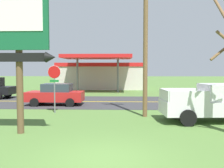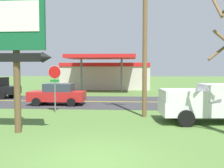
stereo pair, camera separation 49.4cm
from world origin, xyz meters
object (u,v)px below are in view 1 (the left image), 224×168
pickup_white_parked_on_lawn (213,103)px  car_red_near_lane (56,94)px  stop_sign (54,80)px  gas_station (102,75)px  utility_pole (146,24)px  motel_sign (19,37)px

pickup_white_parked_on_lawn → car_red_near_lane: bearing=150.8°
pickup_white_parked_on_lawn → car_red_near_lane: size_ratio=1.27×
car_red_near_lane → stop_sign: bearing=-76.0°
stop_sign → car_red_near_lane: (-0.82, 3.29, -1.20)m
gas_station → car_red_near_lane: (-2.14, -16.19, -1.11)m
utility_pole → car_red_near_lane: utility_pole is taller
motel_sign → stop_sign: (0.06, 4.96, -2.00)m
motel_sign → car_red_near_lane: 8.88m
motel_sign → car_red_near_lane: (-0.76, 8.25, -3.20)m
utility_pole → gas_station: (-4.19, 20.43, -3.33)m
stop_sign → car_red_near_lane: stop_sign is taller
gas_station → pickup_white_parked_on_lawn: 22.95m
gas_station → motel_sign: bearing=-93.2°
pickup_white_parked_on_lawn → car_red_near_lane: 11.17m
motel_sign → gas_station: size_ratio=0.50×
motel_sign → stop_sign: motel_sign is taller
stop_sign → car_red_near_lane: bearing=104.0°
gas_station → car_red_near_lane: 16.37m
stop_sign → pickup_white_parked_on_lawn: size_ratio=0.55×
motel_sign → pickup_white_parked_on_lawn: motel_sign is taller
stop_sign → car_red_near_lane: 3.59m
utility_pole → pickup_white_parked_on_lawn: 5.63m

